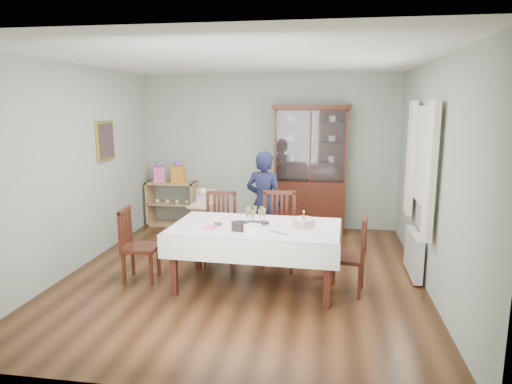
% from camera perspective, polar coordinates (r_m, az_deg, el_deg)
% --- Properties ---
extents(floor, '(5.00, 5.00, 0.00)m').
position_cam_1_polar(floor, '(6.03, -1.54, -10.28)').
color(floor, '#593319').
rests_on(floor, ground).
extents(room_shell, '(5.00, 5.00, 5.00)m').
position_cam_1_polar(room_shell, '(6.16, -0.72, 6.49)').
color(room_shell, '#9EAA99').
rests_on(room_shell, floor).
extents(dining_table, '(2.04, 1.23, 0.76)m').
position_cam_1_polar(dining_table, '(5.54, -0.03, -7.99)').
color(dining_table, '#4B1F12').
rests_on(dining_table, floor).
extents(china_cabinet, '(1.30, 0.48, 2.18)m').
position_cam_1_polar(china_cabinet, '(7.86, 6.81, 3.10)').
color(china_cabinet, '#4B1F12').
rests_on(china_cabinet, floor).
extents(sideboard, '(0.90, 0.38, 0.80)m').
position_cam_1_polar(sideboard, '(8.48, -10.44, -1.41)').
color(sideboard, tan).
rests_on(sideboard, floor).
extents(picture_frame, '(0.04, 0.48, 0.58)m').
position_cam_1_polar(picture_frame, '(7.13, -18.32, 6.10)').
color(picture_frame, gold).
rests_on(picture_frame, room_shell).
extents(window, '(0.04, 1.02, 1.22)m').
position_cam_1_polar(window, '(5.98, 20.40, 4.20)').
color(window, white).
rests_on(window, room_shell).
extents(curtain_left, '(0.07, 0.30, 1.55)m').
position_cam_1_polar(curtain_left, '(5.38, 20.99, 2.41)').
color(curtain_left, silver).
rests_on(curtain_left, room_shell).
extents(curtain_right, '(0.07, 0.30, 1.55)m').
position_cam_1_polar(curtain_right, '(6.59, 18.79, 3.97)').
color(curtain_right, silver).
rests_on(curtain_right, room_shell).
extents(radiator, '(0.10, 0.80, 0.55)m').
position_cam_1_polar(radiator, '(6.23, 19.10, -7.27)').
color(radiator, white).
rests_on(radiator, floor).
extents(chair_far_left, '(0.48, 0.48, 0.98)m').
position_cam_1_polar(chair_far_left, '(6.39, -4.50, -6.31)').
color(chair_far_left, '#4B1F12').
rests_on(chair_far_left, floor).
extents(chair_far_right, '(0.48, 0.48, 1.03)m').
position_cam_1_polar(chair_far_right, '(6.16, 2.79, -6.80)').
color(chair_far_right, '#4B1F12').
rests_on(chair_far_right, floor).
extents(chair_end_left, '(0.45, 0.45, 0.92)m').
position_cam_1_polar(chair_end_left, '(5.95, -14.30, -8.12)').
color(chair_end_left, '#4B1F12').
rests_on(chair_end_left, floor).
extents(chair_end_right, '(0.47, 0.47, 0.91)m').
position_cam_1_polar(chair_end_right, '(5.51, 11.43, -9.53)').
color(chair_end_right, '#4B1F12').
rests_on(chair_end_right, floor).
extents(woman, '(0.63, 0.49, 1.53)m').
position_cam_1_polar(woman, '(6.63, 1.04, -1.40)').
color(woman, black).
rests_on(woman, floor).
extents(high_chair, '(0.47, 0.47, 0.93)m').
position_cam_1_polar(high_chair, '(7.07, -6.55, -4.05)').
color(high_chair, black).
rests_on(high_chair, floor).
extents(champagne_tray, '(0.34, 0.34, 0.20)m').
position_cam_1_polar(champagne_tray, '(5.48, -0.06, -3.43)').
color(champagne_tray, silver).
rests_on(champagne_tray, dining_table).
extents(birthday_cake, '(0.30, 0.30, 0.21)m').
position_cam_1_polar(birthday_cake, '(5.35, 5.96, -3.91)').
color(birthday_cake, white).
rests_on(birthday_cake, dining_table).
extents(plate_stack_dark, '(0.23, 0.23, 0.09)m').
position_cam_1_polar(plate_stack_dark, '(5.24, -2.07, -4.27)').
color(plate_stack_dark, black).
rests_on(plate_stack_dark, dining_table).
extents(plate_stack_white, '(0.27, 0.27, 0.09)m').
position_cam_1_polar(plate_stack_white, '(5.12, -0.40, -4.64)').
color(plate_stack_white, white).
rests_on(plate_stack_white, dining_table).
extents(napkin_stack, '(0.18, 0.18, 0.02)m').
position_cam_1_polar(napkin_stack, '(5.35, -5.78, -4.40)').
color(napkin_stack, '#FF5DAC').
rests_on(napkin_stack, dining_table).
extents(cutlery, '(0.13, 0.18, 0.01)m').
position_cam_1_polar(cutlery, '(5.49, -5.19, -4.02)').
color(cutlery, silver).
rests_on(cutlery, dining_table).
extents(cake_knife, '(0.23, 0.15, 0.01)m').
position_cam_1_polar(cake_knife, '(5.12, 2.82, -5.11)').
color(cake_knife, silver).
rests_on(cake_knife, dining_table).
extents(gift_bag_pink, '(0.23, 0.18, 0.37)m').
position_cam_1_polar(gift_bag_pink, '(8.43, -12.00, 2.38)').
color(gift_bag_pink, '#FF5DAC').
rests_on(gift_bag_pink, sideboard).
extents(gift_bag_orange, '(0.23, 0.16, 0.41)m').
position_cam_1_polar(gift_bag_orange, '(8.31, -9.73, 2.46)').
color(gift_bag_orange, orange).
rests_on(gift_bag_orange, sideboard).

